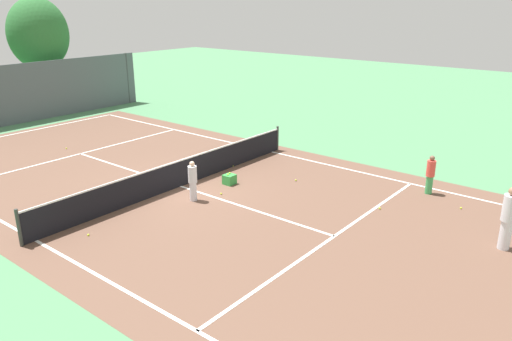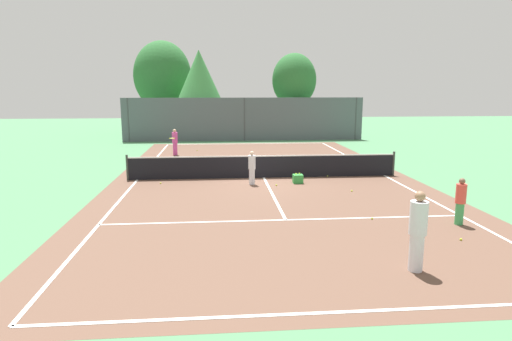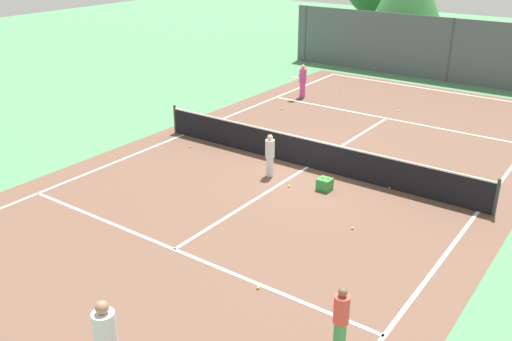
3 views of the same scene
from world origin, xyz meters
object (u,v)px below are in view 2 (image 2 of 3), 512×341
at_px(tennis_ball_2, 290,171).
at_px(tennis_ball_4, 327,176).
at_px(tennis_ball_6, 461,239).
at_px(player_3, 418,231).
at_px(tennis_ball_3, 276,185).
at_px(ball_crate, 298,179).
at_px(tennis_ball_7, 196,175).
at_px(tennis_ball_8, 372,218).
at_px(player_1, 460,201).
at_px(tennis_ball_9, 161,183).
at_px(player_2, 252,167).
at_px(player_0, 175,142).
at_px(tennis_ball_5, 251,152).
at_px(tennis_ball_1, 352,191).
at_px(tennis_ball_0, 197,150).
at_px(tennis_ball_10, 177,160).

distance_m(tennis_ball_2, tennis_ball_4, 1.94).
bearing_deg(tennis_ball_2, tennis_ball_6, -73.47).
distance_m(player_3, tennis_ball_3, 8.90).
bearing_deg(player_3, tennis_ball_3, 102.45).
bearing_deg(tennis_ball_6, ball_crate, 112.03).
relative_size(tennis_ball_2, tennis_ball_7, 1.00).
bearing_deg(tennis_ball_8, tennis_ball_7, 127.27).
height_order(player_1, player_3, player_3).
relative_size(tennis_ball_8, tennis_ball_9, 1.00).
height_order(player_2, tennis_ball_3, player_2).
height_order(tennis_ball_3, tennis_ball_4, same).
relative_size(player_0, tennis_ball_8, 23.28).
bearing_deg(tennis_ball_5, player_0, -174.41).
height_order(player_2, tennis_ball_8, player_2).
bearing_deg(tennis_ball_9, player_1, -34.22).
distance_m(ball_crate, tennis_ball_8, 5.50).
bearing_deg(tennis_ball_8, tennis_ball_3, 115.16).
xyz_separation_m(player_3, tennis_ball_1, (0.85, 7.40, -0.88)).
distance_m(player_0, tennis_ball_0, 2.16).
bearing_deg(tennis_ball_5, tennis_ball_10, -148.52).
bearing_deg(tennis_ball_3, tennis_ball_1, -24.41).
xyz_separation_m(tennis_ball_2, tennis_ball_5, (-1.35, 6.33, 0.00)).
relative_size(player_0, player_3, 0.86).
bearing_deg(tennis_ball_5, tennis_ball_2, -77.98).
height_order(player_0, tennis_ball_7, player_0).
relative_size(player_2, tennis_ball_0, 21.03).
bearing_deg(tennis_ball_4, tennis_ball_2, 140.86).
xyz_separation_m(tennis_ball_7, tennis_ball_10, (-1.24, 4.12, 0.00)).
height_order(tennis_ball_3, tennis_ball_6, same).
xyz_separation_m(tennis_ball_3, tennis_ball_10, (-4.57, 6.65, 0.00)).
relative_size(tennis_ball_0, tennis_ball_7, 1.00).
bearing_deg(tennis_ball_1, ball_crate, 136.06).
relative_size(player_1, tennis_ball_9, 20.92).
bearing_deg(tennis_ball_2, tennis_ball_7, -174.86).
bearing_deg(player_0, tennis_ball_0, 53.06).
xyz_separation_m(player_3, tennis_ball_3, (-1.91, 8.65, -0.88)).
height_order(player_1, tennis_ball_7, player_1).
bearing_deg(tennis_ball_0, tennis_ball_2, -58.02).
bearing_deg(tennis_ball_8, tennis_ball_2, 99.12).
height_order(player_0, tennis_ball_0, player_0).
bearing_deg(tennis_ball_2, tennis_ball_4, -39.14).
bearing_deg(ball_crate, tennis_ball_3, -153.86).
bearing_deg(tennis_ball_7, tennis_ball_9, -129.05).
height_order(tennis_ball_6, tennis_ball_9, same).
bearing_deg(ball_crate, player_2, -177.04).
bearing_deg(tennis_ball_3, player_1, -50.24).
relative_size(player_3, tennis_ball_4, 27.01).
bearing_deg(tennis_ball_8, tennis_ball_0, 111.22).
relative_size(tennis_ball_9, tennis_ball_10, 1.00).
xyz_separation_m(tennis_ball_0, tennis_ball_3, (3.65, -10.42, 0.00)).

